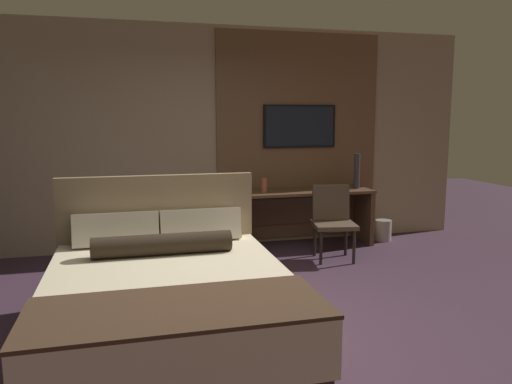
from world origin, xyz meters
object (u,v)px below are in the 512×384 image
at_px(vase_short, 264,185).
at_px(book, 327,188).
at_px(desk, 305,207).
at_px(desk_chair, 333,216).
at_px(vase_tall, 357,171).
at_px(bed, 168,302).
at_px(waste_bin, 383,230).
at_px(tv, 300,126).

relative_size(vase_short, book, 0.71).
xyz_separation_m(desk, desk_chair, (0.10, -0.67, 0.01)).
height_order(vase_short, book, vase_short).
xyz_separation_m(desk_chair, vase_tall, (0.60, 0.61, 0.45)).
relative_size(bed, waste_bin, 7.72).
xyz_separation_m(tv, vase_tall, (0.70, -0.30, -0.58)).
bearing_deg(vase_short, desk_chair, -41.69).
height_order(bed, waste_bin, bed).
bearing_deg(tv, book, -42.85).
bearing_deg(desk, desk_chair, -81.15).
xyz_separation_m(tv, waste_bin, (1.12, -0.29, -1.40)).
height_order(bed, desk, bed).
bearing_deg(waste_bin, vase_short, -179.51).
distance_m(desk_chair, vase_tall, 0.97).
bearing_deg(tv, bed, -125.69).
height_order(tv, vase_tall, tv).
bearing_deg(desk, tv, 90.00).
xyz_separation_m(desk_chair, book, (0.19, 0.64, 0.24)).
bearing_deg(desk, book, -6.01).
bearing_deg(tv, vase_tall, -22.95).
bearing_deg(waste_bin, desk_chair, -148.86).
bearing_deg(book, desk_chair, -106.48).
height_order(vase_short, waste_bin, vase_short).
height_order(desk, waste_bin, desk).
bearing_deg(vase_short, vase_tall, 0.56).
relative_size(vase_tall, waste_bin, 1.64).
bearing_deg(desk, vase_short, -173.14).
height_order(vase_tall, vase_short, vase_tall).
distance_m(tv, vase_short, 0.97).
bearing_deg(vase_tall, bed, -137.48).
height_order(bed, vase_short, bed).
bearing_deg(desk, bed, -128.21).
bearing_deg(vase_short, bed, -119.95).
xyz_separation_m(desk_chair, vase_short, (-0.67, 0.60, 0.31)).
relative_size(vase_tall, book, 1.81).
relative_size(desk, book, 6.75).
relative_size(desk_chair, vase_short, 4.82).
bearing_deg(waste_bin, vase_tall, -179.72).
xyz_separation_m(desk, waste_bin, (1.12, -0.05, -0.36)).
bearing_deg(book, vase_short, -177.50).
relative_size(desk, desk_chair, 1.98).
bearing_deg(book, vase_tall, -3.54).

